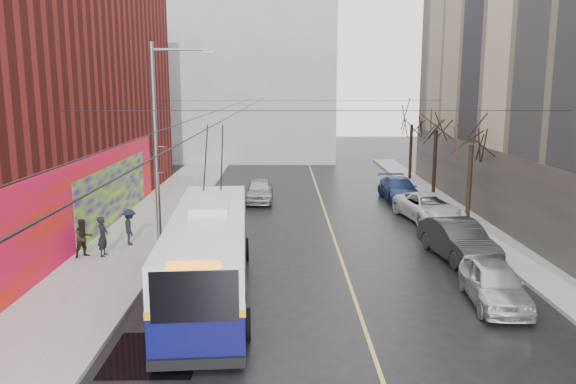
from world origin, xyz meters
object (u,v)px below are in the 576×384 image
object	(u,v)px
tree_far	(412,114)
pedestrian_a	(103,236)
following_car	(259,190)
parked_car_a	(494,283)
streetlight_pole	(159,144)
parked_car_d	(399,189)
parked_car_b	(458,240)
tree_near	(473,130)
tree_mid	(437,118)
trolleybus	(209,252)
pedestrian_b	(84,238)
parked_car_c	(429,207)
pedestrian_c	(130,227)

from	to	relation	value
tree_far	pedestrian_a	distance (m)	27.30
following_car	parked_car_a	bearing A→B (deg)	-63.46
streetlight_pole	parked_car_d	size ratio (longest dim) A/B	1.80
parked_car_b	tree_near	bearing A→B (deg)	60.31
tree_near	pedestrian_a	xyz separation A→B (m)	(-17.58, -6.47, -3.97)
tree_near	tree_mid	size ratio (longest dim) A/B	0.96
following_car	trolleybus	bearing A→B (deg)	-93.64
following_car	tree_far	bearing A→B (deg)	35.99
streetlight_pole	pedestrian_b	xyz separation A→B (m)	(-3.21, -0.61, -3.88)
trolleybus	parked_car_b	xyz separation A→B (m)	(10.01, 4.06, -0.73)
streetlight_pole	pedestrian_a	distance (m)	4.57
tree_far	parked_car_d	size ratio (longest dim) A/B	1.31
streetlight_pole	tree_far	xyz separation A→B (m)	(15.14, 20.00, 0.30)
parked_car_c	trolleybus	bearing A→B (deg)	-143.64
trolleybus	parked_car_b	distance (m)	10.82
tree_far	parked_car_b	world-z (taller)	tree_far
tree_mid	pedestrian_a	world-z (taller)	tree_mid
parked_car_a	following_car	xyz separation A→B (m)	(-8.60, 17.29, 0.01)
tree_mid	pedestrian_c	xyz separation A→B (m)	(-16.91, -11.75, -4.28)
tree_near	tree_mid	distance (m)	7.01
trolleybus	pedestrian_c	distance (m)	7.30
following_car	pedestrian_a	distance (m)	13.61
parked_car_d	tree_far	bearing A→B (deg)	70.08
tree_near	parked_car_d	world-z (taller)	tree_near
tree_near	parked_car_d	xyz separation A→B (m)	(-2.47, 6.06, -4.25)
tree_near	parked_car_d	bearing A→B (deg)	112.18
following_car	pedestrian_a	size ratio (longest dim) A/B	2.50
parked_car_a	pedestrian_c	world-z (taller)	pedestrian_c
pedestrian_c	following_car	bearing A→B (deg)	-46.95
pedestrian_a	parked_car_a	bearing A→B (deg)	-107.93
parked_car_d	pedestrian_a	world-z (taller)	pedestrian_a
parked_car_b	pedestrian_c	bearing A→B (deg)	164.62
trolleybus	parked_car_b	world-z (taller)	trolleybus
pedestrian_a	following_car	bearing A→B (deg)	-25.30
parked_car_a	parked_car_b	size ratio (longest dim) A/B	0.85
pedestrian_c	tree_far	bearing A→B (deg)	-61.54
tree_far	parked_car_b	distance (m)	21.12
tree_near	parked_car_c	distance (m)	4.70
parked_car_b	parked_car_c	world-z (taller)	parked_car_b
parked_car_c	pedestrian_b	xyz separation A→B (m)	(-16.35, -7.00, 0.23)
tree_near	pedestrian_a	bearing A→B (deg)	-159.78
tree_far	trolleybus	world-z (taller)	tree_far
trolleybus	following_car	world-z (taller)	trolleybus
tree_near	pedestrian_c	distance (m)	18.01
tree_mid	parked_car_d	xyz separation A→B (m)	(-2.47, -0.94, -4.53)
parked_car_b	parked_car_c	bearing A→B (deg)	77.13
following_car	pedestrian_c	distance (m)	11.77
tree_far	parked_car_c	distance (m)	14.44
following_car	pedestrian_b	size ratio (longest dim) A/B	2.61
trolleybus	pedestrian_c	world-z (taller)	trolleybus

